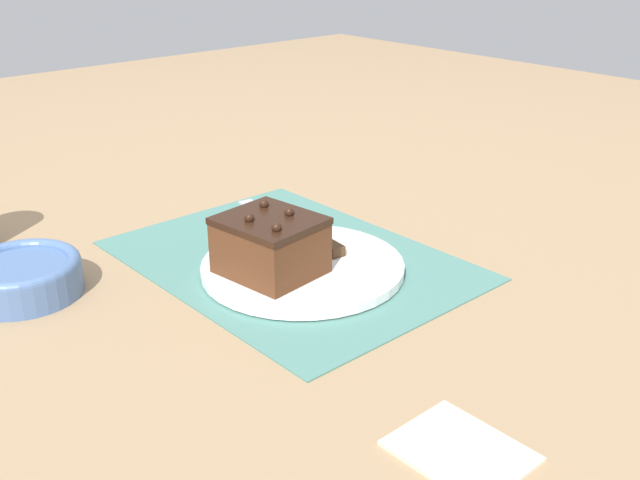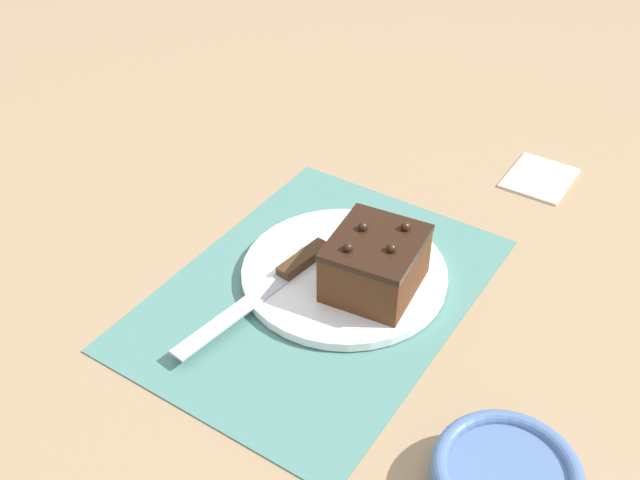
{
  "view_description": "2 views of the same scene",
  "coord_description": "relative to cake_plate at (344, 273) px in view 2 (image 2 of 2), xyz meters",
  "views": [
    {
      "loc": [
        0.7,
        -0.57,
        0.42
      ],
      "look_at": [
        0.07,
        -0.01,
        0.06
      ],
      "focal_mm": 42.0,
      "sensor_mm": 36.0,
      "label": 1
    },
    {
      "loc": [
        -0.57,
        -0.38,
        0.63
      ],
      "look_at": [
        0.04,
        0.02,
        0.05
      ],
      "focal_mm": 42.0,
      "sensor_mm": 36.0,
      "label": 2
    }
  ],
  "objects": [
    {
      "name": "ground_plane",
      "position": [
        -0.04,
        0.01,
        -0.01
      ],
      "size": [
        3.0,
        3.0,
        0.0
      ],
      "primitive_type": "plane",
      "color": "#9E7F5B"
    },
    {
      "name": "placemat_woven",
      "position": [
        -0.04,
        0.01,
        -0.01
      ],
      "size": [
        0.46,
        0.34,
        0.0
      ],
      "primitive_type": "cube",
      "color": "slate",
      "rests_on": "ground_plane"
    },
    {
      "name": "cake_plate",
      "position": [
        0.0,
        0.0,
        0.0
      ],
      "size": [
        0.26,
        0.26,
        0.01
      ],
      "color": "white",
      "rests_on": "placemat_woven"
    },
    {
      "name": "chocolate_cake",
      "position": [
        -0.01,
        -0.05,
        0.04
      ],
      "size": [
        0.13,
        0.12,
        0.08
      ],
      "rotation": [
        0.0,
        0.0,
        0.12
      ],
      "color": "#512D19",
      "rests_on": "cake_plate"
    },
    {
      "name": "serving_knife",
      "position": [
        -0.06,
        0.06,
        0.01
      ],
      "size": [
        0.25,
        0.05,
        0.01
      ],
      "rotation": [
        0.0,
        0.0,
        1.44
      ],
      "color": "#472D19",
      "rests_on": "cake_plate"
    },
    {
      "name": "folded_napkin",
      "position": [
        0.35,
        -0.13,
        -0.01
      ],
      "size": [
        0.11,
        0.09,
        0.01
      ],
      "primitive_type": "cube",
      "color": "beige",
      "rests_on": "ground_plane"
    }
  ]
}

